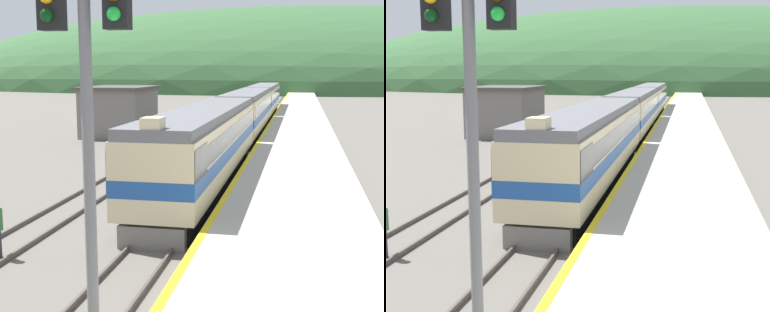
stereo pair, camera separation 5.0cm
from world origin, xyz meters
The scene contains 9 objects.
track_main centered at (0.00, 70.00, 0.08)m, with size 1.52×180.00×0.16m.
track_siding centered at (-4.70, 70.00, 0.08)m, with size 1.52×180.00×0.16m.
platform centered at (4.40, 50.00, 0.43)m, with size 5.48×140.00×0.86m.
distant_hills centered at (0.00, 165.44, 0.00)m, with size 238.12×107.15×48.56m.
station_shed centered at (-10.97, 39.54, 2.16)m, with size 5.51×7.42×4.28m.
express_train_lead_car centered at (0.00, 20.60, 2.12)m, with size 2.89×20.04×4.24m.
carriage_second centered at (0.00, 41.76, 2.11)m, with size 2.88×20.05×3.88m.
carriage_third centered at (0.00, 62.69, 2.11)m, with size 2.88×20.05×3.88m.
signal_mast_main centered at (1.15, 3.29, 5.49)m, with size 2.20×0.42×8.35m.
Camera 2 is at (4.61, -4.84, 5.72)m, focal length 50.00 mm.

